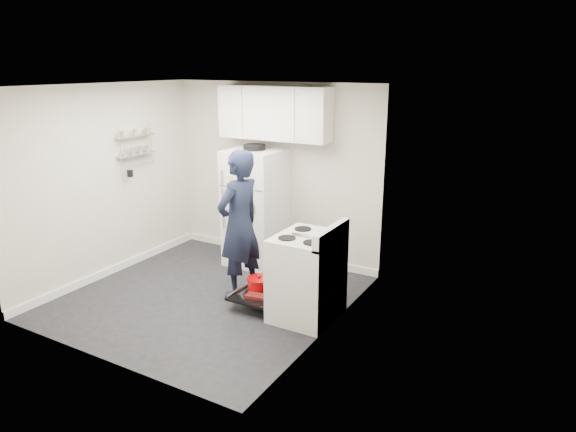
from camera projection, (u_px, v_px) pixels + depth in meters
The scene contains 7 objects.
room at pixel (203, 200), 5.95m from camera, with size 3.21×3.21×2.51m.
electric_range at pixel (306, 277), 5.65m from camera, with size 0.66×0.76×1.10m.
open_oven_door at pixel (261, 289), 6.03m from camera, with size 0.55×0.70×0.22m.
refrigerator at pixel (256, 207), 7.11m from camera, with size 0.72×0.74×1.69m.
upper_cabinets at pixel (274, 113), 6.80m from camera, with size 1.60×0.33×0.70m, color silver.
wall_shelf_rack at pixel (136, 145), 6.90m from camera, with size 0.14×0.60×0.61m.
person at pixel (239, 224), 6.09m from camera, with size 0.65×0.43×1.79m, color black.
Camera 1 is at (3.67, -4.49, 2.72)m, focal length 32.00 mm.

